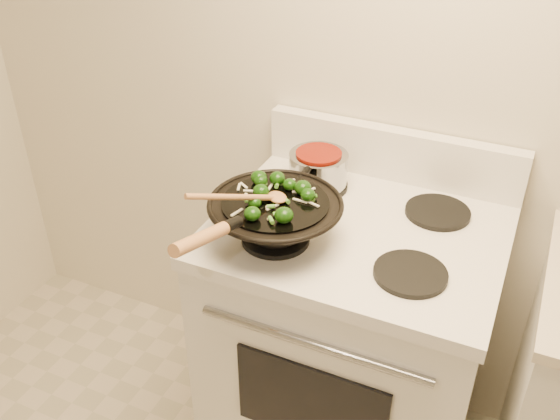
% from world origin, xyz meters
% --- Properties ---
extents(stove, '(0.78, 0.67, 1.08)m').
position_xyz_m(stove, '(-0.19, 1.17, 0.47)').
color(stove, white).
rests_on(stove, ground).
extents(wok, '(0.35, 0.58, 0.22)m').
position_xyz_m(wok, '(-0.37, 1.02, 0.99)').
color(wok, black).
rests_on(wok, stove).
extents(stirfry, '(0.23, 0.24, 0.04)m').
position_xyz_m(stirfry, '(-0.37, 1.03, 1.06)').
color(stirfry, '#103408').
rests_on(stirfry, wok).
extents(wooden_spoon, '(0.19, 0.24, 0.09)m').
position_xyz_m(wooden_spoon, '(-0.41, 0.97, 1.07)').
color(wooden_spoon, '#AF7545').
rests_on(wooden_spoon, wok).
extents(saucepan, '(0.17, 0.28, 0.10)m').
position_xyz_m(saucepan, '(-0.37, 1.32, 0.98)').
color(saucepan, '#93959B').
rests_on(saucepan, stove).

